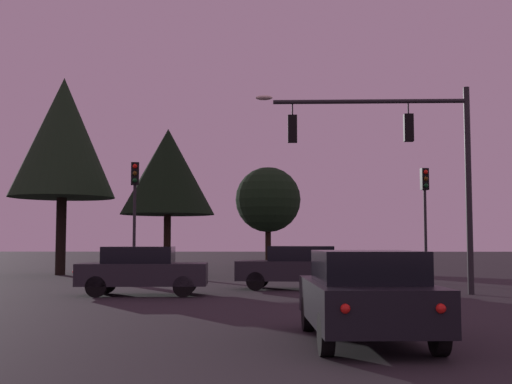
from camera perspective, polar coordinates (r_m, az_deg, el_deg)
name	(u,v)px	position (r m, az deg, el deg)	size (l,w,h in m)	color
ground_plane	(282,279)	(29.73, 2.29, -7.58)	(168.00, 168.00, 0.00)	#262326
traffic_signal_mast_arm	(404,149)	(21.80, 12.80, 3.66)	(6.97, 0.41, 6.69)	#232326
traffic_light_corner_left	(425,202)	(27.77, 14.51, -0.83)	(0.34, 0.37, 4.70)	#232326
traffic_light_corner_right	(135,198)	(26.26, -10.52, -0.54)	(0.33, 0.37, 4.82)	#232326
car_nearside_lane	(366,294)	(11.22, 9.51, -8.76)	(2.01, 4.26, 1.52)	black
car_crossing_left	(142,270)	(20.97, -9.87, -6.69)	(4.12, 1.92, 1.52)	#232328
car_crossing_right	(298,267)	(23.26, 3.72, -6.51)	(4.44, 2.08, 1.52)	#232328
tree_behind_sign	(168,172)	(31.83, -7.68, 1.75)	(4.51, 4.51, 7.13)	black
tree_left_far	(63,138)	(35.08, -16.44, 4.54)	(5.32, 5.32, 10.12)	black
tree_center_horizon	(268,200)	(43.09, 1.05, -0.68)	(4.29, 4.29, 6.60)	black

